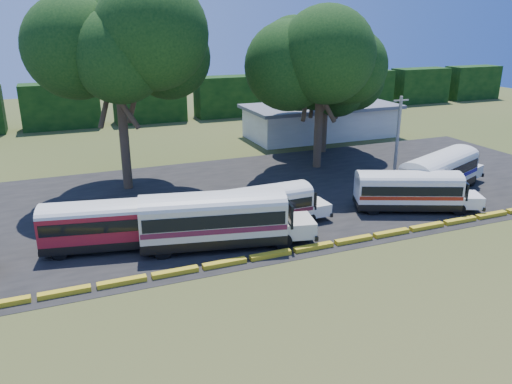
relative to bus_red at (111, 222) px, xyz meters
name	(u,v)px	position (x,y,z in m)	size (l,w,h in m)	color
ground	(299,260)	(10.39, -5.93, -1.86)	(160.00, 160.00, 0.00)	#2F4617
asphalt_strip	(245,197)	(11.39, 6.07, -1.85)	(64.00, 24.00, 0.02)	black
curb	(292,251)	(10.39, -4.93, -1.71)	(53.70, 0.45, 0.30)	yellow
terminal_building	(321,121)	(28.39, 24.07, 0.18)	(19.00, 9.00, 4.00)	silver
treeline_backdrop	(150,101)	(10.39, 42.07, 1.14)	(130.00, 4.00, 6.00)	black
bus_red	(111,222)	(0.00, 0.00, 0.00)	(10.13, 4.24, 3.24)	black
bus_cream_west	(217,217)	(6.32, -2.22, 0.23)	(11.53, 4.99, 3.68)	black
bus_cream_east	(261,205)	(10.11, -0.41, -0.14)	(9.32, 2.59, 3.04)	black
bus_white_red	(410,189)	(21.99, -1.51, -0.08)	(9.69, 5.86, 3.13)	black
bus_white_blue	(441,171)	(26.94, 0.83, 0.15)	(11.00, 6.59, 3.56)	black
tree_west	(116,44)	(2.75, 12.19, 10.23)	(11.29, 11.29, 16.28)	#3D281E
tree_center	(321,58)	(21.31, 11.94, 8.69)	(11.09, 11.09, 14.65)	#3D281E
tree_east	(326,72)	(24.86, 17.15, 6.89)	(8.91, 8.91, 12.07)	#3D281E
utility_pole	(398,137)	(26.32, 6.09, 2.03)	(1.60, 0.30, 7.54)	gray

